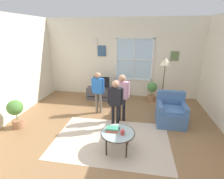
{
  "coord_description": "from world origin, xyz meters",
  "views": [
    {
      "loc": [
        0.69,
        -3.32,
        2.47
      ],
      "look_at": [
        0.03,
        0.67,
        1.04
      ],
      "focal_mm": 26.72,
      "sensor_mm": 36.0,
      "label": 1
    }
  ],
  "objects_px": {
    "person_black_shirt": "(115,99)",
    "floor_lamp": "(165,67)",
    "armchair": "(171,113)",
    "potted_plant_corner": "(16,111)",
    "person_blue_shirt": "(98,88)",
    "potted_plant_by_window": "(152,90)",
    "tv_stand": "(102,93)",
    "cup": "(123,132)",
    "book_stack": "(112,129)",
    "remote_near_books": "(118,129)",
    "television": "(101,82)",
    "person_pink_shirt": "(122,93)",
    "coffee_table": "(118,134)"
  },
  "relations": [
    {
      "from": "potted_plant_corner",
      "to": "potted_plant_by_window",
      "type": "bearing_deg",
      "value": 34.58
    },
    {
      "from": "tv_stand",
      "to": "remote_near_books",
      "type": "bearing_deg",
      "value": -69.93
    },
    {
      "from": "potted_plant_corner",
      "to": "floor_lamp",
      "type": "relative_size",
      "value": 0.45
    },
    {
      "from": "armchair",
      "to": "floor_lamp",
      "type": "distance_m",
      "value": 1.34
    },
    {
      "from": "television",
      "to": "armchair",
      "type": "xyz_separation_m",
      "value": [
        2.28,
        -1.39,
        -0.35
      ]
    },
    {
      "from": "potted_plant_by_window",
      "to": "floor_lamp",
      "type": "bearing_deg",
      "value": -74.81
    },
    {
      "from": "armchair",
      "to": "remote_near_books",
      "type": "xyz_separation_m",
      "value": [
        -1.31,
        -1.26,
        0.13
      ]
    },
    {
      "from": "coffee_table",
      "to": "remote_near_books",
      "type": "height_order",
      "value": "remote_near_books"
    },
    {
      "from": "cup",
      "to": "floor_lamp",
      "type": "relative_size",
      "value": 0.06
    },
    {
      "from": "potted_plant_corner",
      "to": "person_pink_shirt",
      "type": "bearing_deg",
      "value": 16.86
    },
    {
      "from": "tv_stand",
      "to": "television",
      "type": "xyz_separation_m",
      "value": [
        0.0,
        -0.0,
        0.45
      ]
    },
    {
      "from": "cup",
      "to": "floor_lamp",
      "type": "bearing_deg",
      "value": 64.29
    },
    {
      "from": "cup",
      "to": "book_stack",
      "type": "bearing_deg",
      "value": 155.89
    },
    {
      "from": "book_stack",
      "to": "cup",
      "type": "xyz_separation_m",
      "value": [
        0.23,
        -0.1,
        0.01
      ]
    },
    {
      "from": "cup",
      "to": "remote_near_books",
      "type": "xyz_separation_m",
      "value": [
        -0.12,
        0.16,
        -0.04
      ]
    },
    {
      "from": "tv_stand",
      "to": "armchair",
      "type": "xyz_separation_m",
      "value": [
        2.28,
        -1.39,
        0.1
      ]
    },
    {
      "from": "coffee_table",
      "to": "cup",
      "type": "height_order",
      "value": "cup"
    },
    {
      "from": "person_blue_shirt",
      "to": "coffee_table",
      "type": "bearing_deg",
      "value": -63.53
    },
    {
      "from": "book_stack",
      "to": "person_blue_shirt",
      "type": "height_order",
      "value": "person_blue_shirt"
    },
    {
      "from": "television",
      "to": "tv_stand",
      "type": "bearing_deg",
      "value": 90.0
    },
    {
      "from": "television",
      "to": "person_blue_shirt",
      "type": "bearing_deg",
      "value": -82.1
    },
    {
      "from": "book_stack",
      "to": "potted_plant_corner",
      "type": "relative_size",
      "value": 0.34
    },
    {
      "from": "tv_stand",
      "to": "cup",
      "type": "bearing_deg",
      "value": -68.91
    },
    {
      "from": "armchair",
      "to": "cup",
      "type": "distance_m",
      "value": 1.86
    },
    {
      "from": "tv_stand",
      "to": "coffee_table",
      "type": "distance_m",
      "value": 2.93
    },
    {
      "from": "television",
      "to": "person_black_shirt",
      "type": "bearing_deg",
      "value": -67.22
    },
    {
      "from": "remote_near_books",
      "to": "armchair",
      "type": "bearing_deg",
      "value": 43.76
    },
    {
      "from": "remote_near_books",
      "to": "floor_lamp",
      "type": "bearing_deg",
      "value": 59.9
    },
    {
      "from": "book_stack",
      "to": "cup",
      "type": "bearing_deg",
      "value": -24.11
    },
    {
      "from": "television",
      "to": "remote_near_books",
      "type": "distance_m",
      "value": 2.83
    },
    {
      "from": "person_black_shirt",
      "to": "floor_lamp",
      "type": "bearing_deg",
      "value": 43.31
    },
    {
      "from": "armchair",
      "to": "person_black_shirt",
      "type": "relative_size",
      "value": 0.65
    },
    {
      "from": "person_black_shirt",
      "to": "floor_lamp",
      "type": "height_order",
      "value": "floor_lamp"
    },
    {
      "from": "person_blue_shirt",
      "to": "potted_plant_by_window",
      "type": "height_order",
      "value": "person_blue_shirt"
    },
    {
      "from": "floor_lamp",
      "to": "potted_plant_by_window",
      "type": "bearing_deg",
      "value": 105.19
    },
    {
      "from": "potted_plant_corner",
      "to": "tv_stand",
      "type": "bearing_deg",
      "value": 52.19
    },
    {
      "from": "person_black_shirt",
      "to": "book_stack",
      "type": "bearing_deg",
      "value": -86.41
    },
    {
      "from": "person_pink_shirt",
      "to": "person_blue_shirt",
      "type": "relative_size",
      "value": 1.04
    },
    {
      "from": "person_pink_shirt",
      "to": "person_black_shirt",
      "type": "bearing_deg",
      "value": -104.67
    },
    {
      "from": "book_stack",
      "to": "remote_near_books",
      "type": "xyz_separation_m",
      "value": [
        0.11,
        0.06,
        -0.03
      ]
    },
    {
      "from": "tv_stand",
      "to": "floor_lamp",
      "type": "xyz_separation_m",
      "value": [
        2.1,
        -0.69,
        1.23
      ]
    },
    {
      "from": "person_black_shirt",
      "to": "person_blue_shirt",
      "type": "bearing_deg",
      "value": 128.56
    },
    {
      "from": "potted_plant_corner",
      "to": "floor_lamp",
      "type": "xyz_separation_m",
      "value": [
        3.88,
        1.6,
        0.98
      ]
    },
    {
      "from": "television",
      "to": "remote_near_books",
      "type": "bearing_deg",
      "value": -69.91
    },
    {
      "from": "television",
      "to": "cup",
      "type": "distance_m",
      "value": 3.01
    },
    {
      "from": "television",
      "to": "book_stack",
      "type": "xyz_separation_m",
      "value": [
        0.85,
        -2.7,
        -0.19
      ]
    },
    {
      "from": "cup",
      "to": "person_black_shirt",
      "type": "xyz_separation_m",
      "value": [
        -0.28,
        0.89,
        0.34
      ]
    },
    {
      "from": "potted_plant_corner",
      "to": "cup",
      "type": "bearing_deg",
      "value": -10.22
    },
    {
      "from": "tv_stand",
      "to": "potted_plant_by_window",
      "type": "bearing_deg",
      "value": 6.58
    },
    {
      "from": "remote_near_books",
      "to": "person_blue_shirt",
      "type": "height_order",
      "value": "person_blue_shirt"
    }
  ]
}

